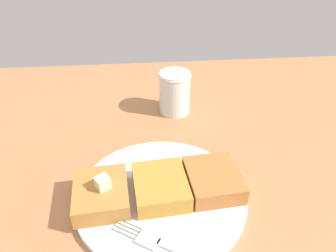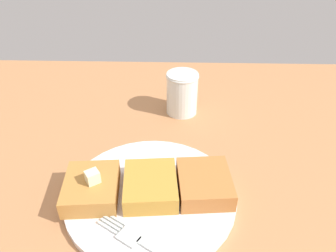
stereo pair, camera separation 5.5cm
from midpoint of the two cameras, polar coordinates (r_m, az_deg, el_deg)
The scene contains 8 objects.
table_surface at distance 44.98cm, azimuth -4.20°, elevation -21.10°, with size 112.83×112.83×2.88cm, color #AF7549.
plate at distance 48.35cm, azimuth -4.94°, elevation -12.15°, with size 24.63×24.63×1.00cm.
toast_slice_left at distance 47.42cm, azimuth -14.92°, elevation -11.55°, with size 7.41×8.67×2.71cm, color #B27837.
toast_slice_middle at distance 47.05cm, azimuth -5.05°, elevation -10.64°, with size 7.41×8.67×2.71cm, color #BB8632.
toast_slice_right at distance 48.04cm, azimuth 4.62°, elevation -9.44°, with size 7.41×8.67×2.71cm, color #B46E35.
butter_pat_primary at distance 45.70cm, azimuth -14.76°, elevation -9.70°, with size 1.77×1.59×1.77cm, color beige.
fork at distance 42.32cm, azimuth -4.49°, elevation -20.10°, with size 14.27×9.79×0.36cm.
syrup_jar at distance 65.34cm, azimuth -1.23°, elevation 5.50°, with size 6.40×6.40×8.51cm.
Camera 1 is at (-1.98, -25.39, 38.50)cm, focal length 35.00 mm.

